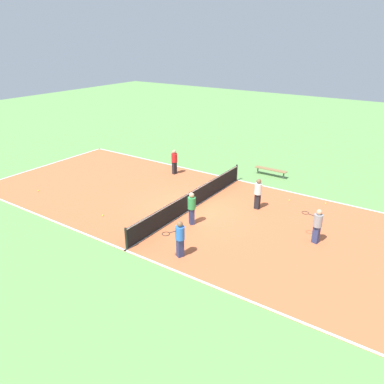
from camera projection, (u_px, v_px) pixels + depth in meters
ground_plane at (192, 209)px, 18.69m from camera, size 80.00×80.00×0.00m
court_surface at (192, 208)px, 18.69m from camera, size 9.67×23.63×0.02m
tennis_net at (192, 199)px, 18.49m from camera, size 9.47×0.10×0.97m
bench at (271, 170)px, 22.83m from camera, size 0.36×1.99×0.45m
player_far_white at (258, 192)px, 18.30m from camera, size 0.38×0.38×1.57m
player_near_blue at (180, 237)px, 14.29m from camera, size 0.99×0.69×1.53m
player_far_green at (192, 207)px, 16.80m from camera, size 0.51×0.51×1.55m
player_coach_red at (174, 160)px, 22.96m from camera, size 0.41×0.41×1.55m
player_baseline_gray at (317, 224)px, 15.27m from camera, size 0.53×0.98×1.52m
tennis_ball_far_baseline at (289, 200)px, 19.49m from camera, size 0.07×0.07×0.07m
tennis_ball_near_net at (38, 191)px, 20.68m from camera, size 0.07×0.07×0.07m
tennis_ball_left_sideline at (326, 203)px, 19.13m from camera, size 0.07×0.07×0.07m
tennis_ball_right_alley at (103, 215)px, 17.86m from camera, size 0.07×0.07×0.07m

